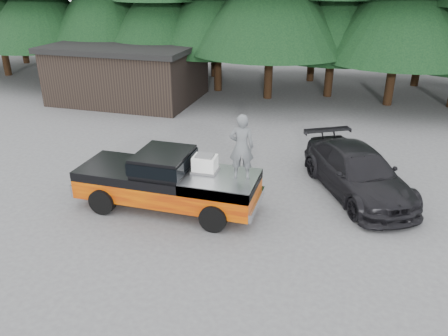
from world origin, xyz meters
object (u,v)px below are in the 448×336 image
(air_compressor, at_px, (205,164))
(utility_building, at_px, (129,71))
(parked_car, at_px, (358,172))
(pickup_truck, at_px, (168,189))
(man_on_bed, at_px, (242,147))

(air_compressor, xyz_separation_m, utility_building, (-8.72, 11.65, 0.09))
(air_compressor, height_order, parked_car, air_compressor)
(pickup_truck, distance_m, air_compressor, 1.52)
(pickup_truck, height_order, parked_car, parked_car)
(air_compressor, distance_m, man_on_bed, 1.43)
(man_on_bed, height_order, utility_building, man_on_bed)
(man_on_bed, xyz_separation_m, parked_car, (3.48, 2.64, -1.55))
(man_on_bed, bearing_deg, utility_building, -62.03)
(man_on_bed, distance_m, utility_building, 15.41)
(man_on_bed, distance_m, parked_car, 4.63)
(man_on_bed, bearing_deg, air_compressor, -18.32)
(parked_car, bearing_deg, utility_building, 116.67)
(pickup_truck, bearing_deg, parked_car, 25.09)
(man_on_bed, xyz_separation_m, utility_building, (-9.92, 11.78, -0.67))
(utility_building, bearing_deg, parked_car, -34.29)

